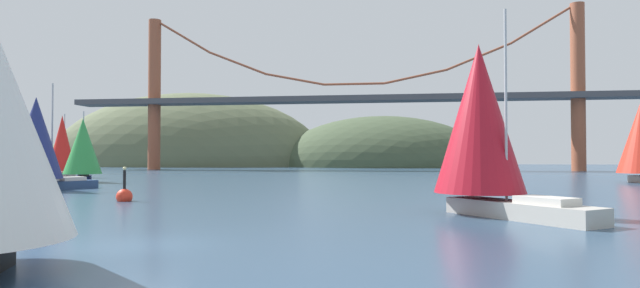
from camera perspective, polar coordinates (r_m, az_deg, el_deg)
ground_plane at (r=19.68m, az=-18.45°, el=-10.46°), size 360.00×360.00×0.00m
headland_center at (r=152.45m, az=6.80°, el=-2.47°), size 62.54×44.00×29.40m
headland_left at (r=165.18m, az=-14.52°, el=-2.35°), size 88.19×44.00×44.87m
suspension_bridge at (r=113.47m, az=3.75°, el=5.34°), size 128.02×6.00×34.73m
sailboat_crimson_sail at (r=29.41m, az=17.38°, el=2.07°), size 8.36×9.42×10.74m
sailboat_navy_sail at (r=53.39m, az=-28.62°, el=0.27°), size 6.47×8.50×9.87m
sailboat_green_sail at (r=67.46m, az=-24.61°, el=-0.43°), size 6.24×7.81×8.51m
sailboat_red_spinnaker at (r=85.15m, az=-26.47°, el=-0.10°), size 5.19×7.78×9.40m
channel_buoy at (r=38.64m, az=-20.70°, el=-5.35°), size 1.10×1.10×2.64m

